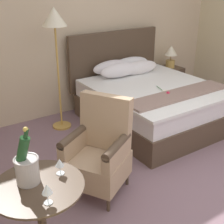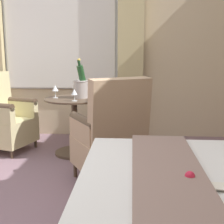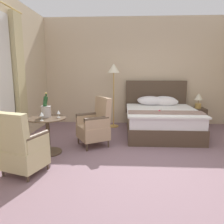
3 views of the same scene
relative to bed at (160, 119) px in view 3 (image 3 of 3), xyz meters
name	(u,v)px [view 3 (image 3 of 3)]	position (x,y,z in m)	size (l,w,h in m)	color
ground_plane	(146,162)	(-0.52, -1.85, -0.37)	(7.36, 7.36, 0.00)	slate
wall_headboard_side	(138,72)	(-0.52, 1.14, 1.17)	(5.59, 0.12, 3.08)	beige
bed	(160,119)	(0.00, 0.00, 0.00)	(1.74, 2.05, 1.29)	#4D3B2C
nightstand	(197,117)	(1.17, 0.76, -0.11)	(0.45, 0.40, 0.52)	#4D3B2C
bedside_lamp	(198,99)	(1.17, 0.76, 0.41)	(0.24, 0.24, 0.42)	tan
floor_lamp_brass	(114,74)	(-1.21, 0.59, 1.11)	(0.33, 0.33, 1.76)	gold
side_table_round	(48,133)	(-2.37, -1.51, 0.02)	(0.71, 0.71, 0.69)	#4D3B2C
champagne_bucket	(46,110)	(-2.41, -1.43, 0.46)	(0.19, 0.19, 0.47)	#B1A8A6
wine_glass_near_bucket	(42,114)	(-2.38, -1.74, 0.43)	(0.08, 0.08, 0.16)	white
wine_glass_near_edge	(58,112)	(-2.16, -1.47, 0.42)	(0.07, 0.07, 0.14)	white
armchair_by_window	(95,125)	(-1.52, -1.01, 0.07)	(0.80, 0.80, 1.03)	#4D3B2C
armchair_facing_bed	(22,149)	(-2.45, -2.41, 0.04)	(0.69, 0.69, 0.99)	#4D3B2C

